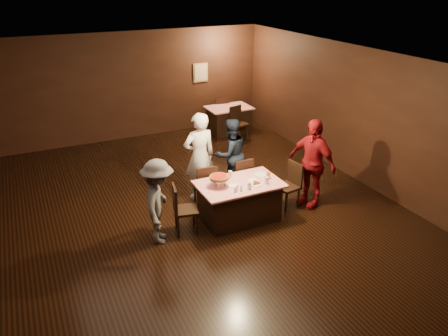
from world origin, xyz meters
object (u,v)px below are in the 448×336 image
at_px(chair_end_left, 186,209).
at_px(chair_back_far, 220,111).
at_px(chair_end_right, 287,186).
at_px(diner_white_jacket, 200,157).
at_px(pizza_stand, 219,177).
at_px(glass_amber, 268,175).
at_px(glass_front_left, 249,186).
at_px(glass_front_right, 267,181).
at_px(back_table, 229,120).
at_px(chair_back_near, 239,123).
at_px(plate_empty, 261,175).
at_px(chair_far_left, 205,185).
at_px(diner_grey_knit, 158,202).
at_px(diner_red_shirt, 312,163).
at_px(diner_navy_hoodie, 231,154).
at_px(main_table, 239,201).
at_px(glass_back, 230,174).
at_px(chair_far_right, 240,178).

distance_m(chair_end_left, chair_back_far, 6.16).
bearing_deg(chair_end_right, diner_white_jacket, -137.63).
height_order(pizza_stand, glass_amber, pizza_stand).
bearing_deg(glass_front_left, glass_front_right, 7.13).
height_order(back_table, diner_white_jacket, diner_white_jacket).
height_order(chair_back_near, plate_empty, chair_back_near).
bearing_deg(chair_back_far, pizza_stand, 71.27).
xyz_separation_m(pizza_stand, glass_front_left, (0.45, -0.35, -0.11)).
height_order(chair_far_left, chair_end_right, same).
xyz_separation_m(chair_end_right, diner_grey_knit, (-2.72, -0.08, 0.31)).
relative_size(chair_end_left, chair_end_right, 1.00).
distance_m(back_table, diner_grey_knit, 6.03).
bearing_deg(diner_white_jacket, diner_red_shirt, 145.47).
bearing_deg(glass_amber, plate_empty, 104.04).
bearing_deg(diner_navy_hoodie, chair_far_left, 26.57).
distance_m(pizza_stand, glass_front_right, 0.91).
height_order(main_table, glass_back, glass_back).
height_order(main_table, chair_back_far, chair_back_far).
bearing_deg(chair_end_right, back_table, 159.40).
distance_m(chair_end_right, diner_grey_knit, 2.74).
xyz_separation_m(main_table, back_table, (2.06, 4.68, 0.00)).
height_order(chair_end_left, pizza_stand, pizza_stand).
height_order(main_table, chair_far_left, chair_far_left).
bearing_deg(glass_amber, chair_back_near, 70.11).
bearing_deg(chair_end_right, diner_red_shirt, 70.15).
distance_m(diner_red_shirt, glass_front_right, 1.15).
relative_size(diner_navy_hoodie, glass_amber, 11.45).
relative_size(main_table, diner_grey_knit, 1.02).
relative_size(chair_back_near, glass_amber, 6.79).
bearing_deg(glass_front_right, chair_end_left, 170.84).
relative_size(diner_grey_knit, pizza_stand, 4.13).
relative_size(back_table, glass_amber, 9.29).
height_order(chair_far_left, chair_far_right, same).
bearing_deg(glass_front_left, chair_end_right, 15.95).
distance_m(chair_end_right, glass_back, 1.24).
bearing_deg(chair_back_far, glass_back, 73.50).
height_order(chair_end_right, diner_white_jacket, diner_white_jacket).
distance_m(chair_back_far, glass_front_left, 5.94).
xyz_separation_m(diner_navy_hoodie, glass_back, (-0.51, -1.00, 0.04)).
distance_m(chair_end_left, diner_grey_knit, 0.61).
bearing_deg(chair_far_right, diner_white_jacket, -30.52).
bearing_deg(glass_back, plate_empty, -14.04).
relative_size(chair_end_left, diner_navy_hoodie, 0.59).
distance_m(diner_navy_hoodie, diner_grey_knit, 2.50).
bearing_deg(plate_empty, diner_white_jacket, 131.67).
distance_m(chair_far_left, chair_end_right, 1.68).
bearing_deg(diner_white_jacket, glass_front_right, 117.71).
bearing_deg(plate_empty, chair_back_far, 73.62).
height_order(chair_back_near, pizza_stand, pizza_stand).
bearing_deg(chair_end_right, chair_back_near, 157.43).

